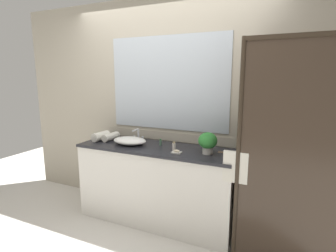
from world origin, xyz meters
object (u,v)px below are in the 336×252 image
object	(u,v)px
faucet	(138,137)
soap_dish	(177,152)
amenity_bottle_shampoo	(161,142)
rolled_towel_middle	(111,137)
potted_plant	(208,142)
sink_basin	(130,141)
rolled_towel_near_edge	(101,136)
amenity_bottle_conditioner	(174,146)

from	to	relation	value
faucet	soap_dish	xyz separation A→B (m)	(0.64, -0.29, -0.04)
amenity_bottle_shampoo	rolled_towel_middle	bearing A→B (deg)	-176.74
potted_plant	rolled_towel_middle	world-z (taller)	potted_plant
faucet	soap_dish	distance (m)	0.70
sink_basin	potted_plant	distance (m)	0.94
sink_basin	rolled_towel_middle	world-z (taller)	rolled_towel_middle
faucet	rolled_towel_middle	xyz separation A→B (m)	(-0.32, -0.12, -0.01)
amenity_bottle_shampoo	rolled_towel_near_edge	xyz separation A→B (m)	(-0.78, -0.09, 0.02)
potted_plant	soap_dish	xyz separation A→B (m)	(-0.30, -0.11, -0.11)
potted_plant	rolled_towel_middle	bearing A→B (deg)	176.91
potted_plant	rolled_towel_middle	distance (m)	1.26
amenity_bottle_conditioner	rolled_towel_middle	bearing A→B (deg)	173.64
soap_dish	rolled_towel_middle	distance (m)	0.97
potted_plant	amenity_bottle_shampoo	world-z (taller)	potted_plant
sink_basin	potted_plant	size ratio (longest dim) A/B	1.83
potted_plant	soap_dish	world-z (taller)	potted_plant
sink_basin	amenity_bottle_conditioner	world-z (taller)	amenity_bottle_conditioner
faucet	amenity_bottle_shampoo	bearing A→B (deg)	-12.79
amenity_bottle_conditioner	rolled_towel_near_edge	size ratio (longest dim) A/B	0.40
soap_dish	amenity_bottle_conditioner	bearing A→B (deg)	129.76
potted_plant	rolled_towel_near_edge	distance (m)	1.37
rolled_towel_near_edge	soap_dish	bearing A→B (deg)	-6.46
faucet	sink_basin	bearing A→B (deg)	-90.00
rolled_towel_near_edge	rolled_towel_middle	xyz separation A→B (m)	(0.11, 0.05, -0.01)
soap_dish	amenity_bottle_conditioner	size ratio (longest dim) A/B	1.05
amenity_bottle_shampoo	amenity_bottle_conditioner	xyz separation A→B (m)	(0.22, -0.14, 0.01)
amenity_bottle_shampoo	rolled_towel_near_edge	size ratio (longest dim) A/B	0.31
potted_plant	amenity_bottle_conditioner	distance (m)	0.37
sink_basin	faucet	xyz separation A→B (m)	(0.00, 0.19, 0.01)
rolled_towel_near_edge	faucet	bearing A→B (deg)	21.84
amenity_bottle_shampoo	amenity_bottle_conditioner	distance (m)	0.26
sink_basin	rolled_towel_near_edge	xyz separation A→B (m)	(-0.43, 0.01, 0.01)
rolled_towel_near_edge	rolled_towel_middle	world-z (taller)	rolled_towel_near_edge
rolled_towel_middle	sink_basin	bearing A→B (deg)	-12.08
soap_dish	amenity_bottle_conditioner	distance (m)	0.10
sink_basin	amenity_bottle_conditioner	bearing A→B (deg)	-3.12
soap_dish	amenity_bottle_conditioner	xyz separation A→B (m)	(-0.06, 0.08, 0.03)
rolled_towel_middle	soap_dish	bearing A→B (deg)	-10.40
faucet	rolled_towel_near_edge	size ratio (longest dim) A/B	0.72
sink_basin	potted_plant	xyz separation A→B (m)	(0.93, 0.00, 0.09)
potted_plant	rolled_towel_near_edge	world-z (taller)	potted_plant
faucet	rolled_towel_near_edge	distance (m)	0.46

